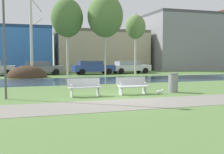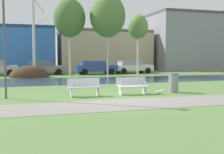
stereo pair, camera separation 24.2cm
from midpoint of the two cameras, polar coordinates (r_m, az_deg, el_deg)
name	(u,v)px [view 2 (the right image)]	position (r m, az deg, el deg)	size (l,w,h in m)	color
ground_plane	(79,80)	(22.43, -6.66, -0.64)	(120.00, 120.00, 0.00)	#5B7F42
paved_path_strip	(127,104)	(11.03, 3.79, -5.73)	(60.00, 2.49, 0.01)	gray
river_band	(80,81)	(21.75, -6.35, -0.78)	(80.00, 6.32, 0.01)	#2D475B
soil_mound	(30,77)	(26.14, -16.68, -0.09)	(3.64, 2.71, 2.20)	#423021
bench_left	(84,87)	(13.20, -5.31, -2.03)	(1.61, 0.60, 0.87)	silver
bench_right	(132,85)	(13.88, 4.79, -1.71)	(1.61, 0.60, 0.87)	silver
trash_bin	(174,83)	(14.91, 13.26, -1.15)	(0.54, 0.54, 1.04)	gray
seagull	(160,92)	(14.15, 10.57, -3.05)	(0.44, 0.16, 0.26)	white
streetlamp	(3,9)	(13.31, -21.36, 13.11)	(0.32, 0.32, 6.16)	#4C4C51
birch_left	(34,28)	(26.32, -15.85, 9.79)	(1.18, 2.03, 8.91)	beige
birch_center_left	(69,18)	(27.56, -8.69, 12.13)	(3.14, 3.14, 7.60)	beige
birch_center	(108,16)	(27.39, -0.67, 12.73)	(3.51, 3.51, 8.05)	beige
birch_center_right	(138,27)	(29.19, 5.74, 10.38)	(2.10, 2.10, 6.49)	beige
parked_sedan_second_grey	(43,68)	(29.86, -14.05, 1.95)	(4.43, 2.18, 1.42)	slate
parked_hatch_third_blue	(95,67)	(29.74, -3.28, 2.11)	(4.56, 2.11, 1.46)	#2D4793
parked_wagon_fourth_white	(132,67)	(31.45, 4.47, 2.18)	(4.57, 2.24, 1.41)	silver
building_blue_store	(9,49)	(37.78, -20.61, 5.51)	(11.27, 6.63, 5.79)	#3870C6
building_beige_block	(102,51)	(39.48, -1.94, 5.53)	(12.40, 8.56, 5.53)	#BCAD8E
building_grey_warehouse	(188,42)	(43.16, 15.81, 6.99)	(12.56, 9.74, 8.13)	gray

